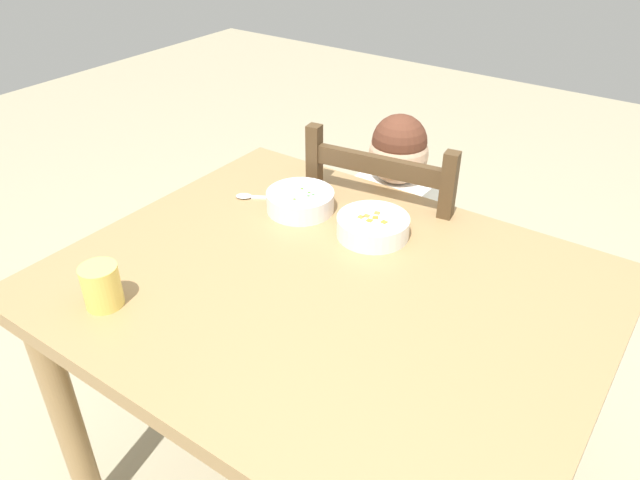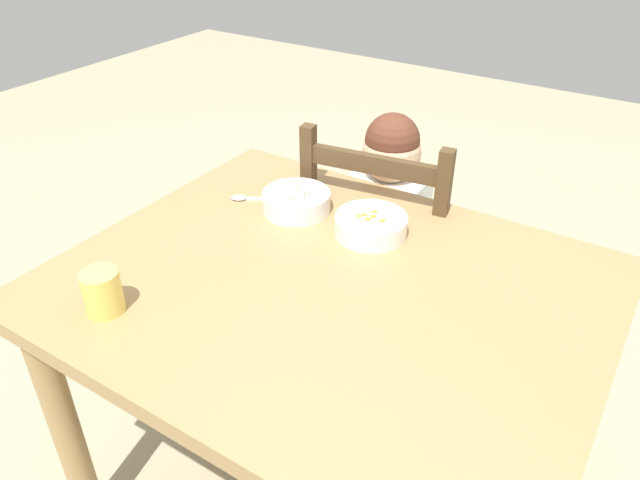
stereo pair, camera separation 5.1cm
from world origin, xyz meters
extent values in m
cube|color=#9F7D4F|center=(0.00, 0.00, 0.74)|extent=(1.17, 0.95, 0.04)
cylinder|color=#9F7D4F|center=(-0.51, -0.40, 0.36)|extent=(0.07, 0.07, 0.72)
cylinder|color=#9F7D4F|center=(-0.51, 0.40, 0.36)|extent=(0.07, 0.07, 0.72)
cylinder|color=#9F7D4F|center=(0.51, 0.40, 0.36)|extent=(0.07, 0.07, 0.72)
cube|color=#4D3720|center=(-0.13, 0.57, 0.43)|extent=(0.47, 0.47, 0.02)
cube|color=#4D3720|center=(0.04, 0.79, 0.21)|extent=(0.04, 0.04, 0.42)
cube|color=#4D3720|center=(-0.34, 0.73, 0.21)|extent=(0.04, 0.04, 0.42)
cube|color=#4D3720|center=(0.09, 0.41, 0.21)|extent=(0.04, 0.04, 0.42)
cube|color=#4D3720|center=(-0.29, 0.36, 0.21)|extent=(0.04, 0.04, 0.42)
cube|color=#4D3720|center=(0.09, 0.41, 0.69)|extent=(0.04, 0.04, 0.51)
cube|color=#4D3720|center=(-0.29, 0.36, 0.69)|extent=(0.04, 0.04, 0.51)
cube|color=#4D3720|center=(-0.10, 0.38, 0.87)|extent=(0.36, 0.07, 0.05)
cube|color=#4D3720|center=(-0.10, 0.38, 0.71)|extent=(0.36, 0.07, 0.05)
cube|color=white|center=(-0.13, 0.54, 0.60)|extent=(0.22, 0.14, 0.32)
sphere|color=#D7AD8A|center=(-0.13, 0.54, 0.83)|extent=(0.17, 0.17, 0.17)
sphere|color=brown|center=(-0.13, 0.54, 0.87)|extent=(0.16, 0.16, 0.16)
cylinder|color=#3F4C72|center=(-0.18, 0.42, 0.22)|extent=(0.07, 0.07, 0.44)
cylinder|color=#3F4C72|center=(-0.07, 0.42, 0.22)|extent=(0.07, 0.07, 0.44)
cylinder|color=white|center=(-0.26, 0.44, 0.68)|extent=(0.06, 0.24, 0.13)
cylinder|color=white|center=(0.00, 0.44, 0.68)|extent=(0.06, 0.24, 0.13)
cylinder|color=white|center=(-0.24, 0.22, 0.79)|extent=(0.18, 0.18, 0.05)
cylinder|color=white|center=(-0.24, 0.22, 0.77)|extent=(0.08, 0.08, 0.01)
cylinder|color=#53913F|center=(-0.24, 0.22, 0.80)|extent=(0.14, 0.14, 0.03)
sphere|color=#5B9038|center=(-0.23, 0.18, 0.81)|extent=(0.01, 0.01, 0.01)
sphere|color=#558938|center=(-0.22, 0.23, 0.81)|extent=(0.01, 0.01, 0.01)
sphere|color=#4C9446|center=(-0.21, 0.22, 0.81)|extent=(0.01, 0.01, 0.01)
sphere|color=#4E9C4B|center=(-0.20, 0.23, 0.81)|extent=(0.01, 0.01, 0.01)
sphere|color=#599733|center=(-0.24, 0.24, 0.81)|extent=(0.01, 0.01, 0.01)
cylinder|color=white|center=(-0.02, 0.22, 0.79)|extent=(0.18, 0.18, 0.05)
cylinder|color=white|center=(-0.02, 0.22, 0.77)|extent=(0.08, 0.08, 0.01)
cylinder|color=orange|center=(-0.02, 0.22, 0.80)|extent=(0.14, 0.14, 0.03)
cube|color=orange|center=(-0.02, 0.25, 0.81)|extent=(0.02, 0.02, 0.01)
cube|color=orange|center=(-0.04, 0.21, 0.81)|extent=(0.02, 0.02, 0.01)
cube|color=orange|center=(-0.03, 0.22, 0.81)|extent=(0.02, 0.02, 0.01)
cube|color=orange|center=(0.02, 0.22, 0.81)|extent=(0.02, 0.02, 0.01)
cube|color=orange|center=(-0.01, 0.22, 0.81)|extent=(0.02, 0.02, 0.01)
cube|color=orange|center=(-0.02, 0.20, 0.81)|extent=(0.01, 0.01, 0.01)
cube|color=silver|center=(-0.34, 0.22, 0.77)|extent=(0.09, 0.06, 0.00)
ellipsoid|color=silver|center=(-0.40, 0.19, 0.77)|extent=(0.05, 0.05, 0.01)
cylinder|color=#EED15E|center=(-0.33, -0.33, 0.81)|extent=(0.08, 0.08, 0.09)
camera|label=1|loc=(0.61, -0.88, 1.55)|focal=34.03mm
camera|label=2|loc=(0.56, -0.91, 1.55)|focal=34.03mm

